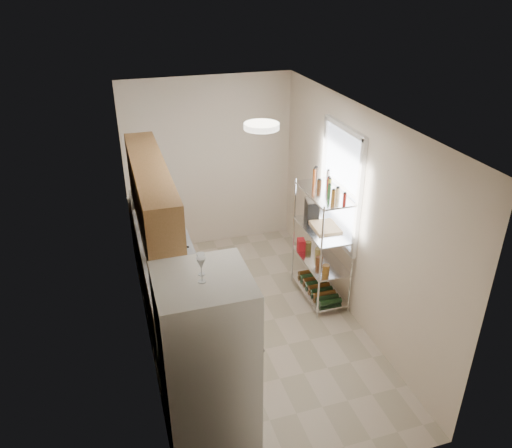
{
  "coord_description": "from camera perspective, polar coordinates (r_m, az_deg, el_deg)",
  "views": [
    {
      "loc": [
        -1.42,
        -4.7,
        3.9
      ],
      "look_at": [
        0.12,
        0.25,
        1.24
      ],
      "focal_mm": 35.0,
      "sensor_mm": 36.0,
      "label": 1
    }
  ],
  "objects": [
    {
      "name": "rice_cooker",
      "position": [
        5.86,
        -10.41,
        -2.92
      ],
      "size": [
        0.26,
        0.26,
        0.21
      ],
      "primitive_type": "cylinder",
      "color": "white",
      "rests_on": "counter_run"
    },
    {
      "name": "upper_cabinets",
      "position": [
        5.25,
        -11.82,
        3.11
      ],
      "size": [
        0.33,
        2.2,
        0.72
      ],
      "primitive_type": "cube",
      "color": "#B57D4D",
      "rests_on": "room"
    },
    {
      "name": "wine_glass_b",
      "position": [
        3.72,
        -6.26,
        -5.25
      ],
      "size": [
        0.07,
        0.07,
        0.21
      ],
      "primitive_type": null,
      "color": "silver",
      "rests_on": "refrigerator"
    },
    {
      "name": "wine_glass_a",
      "position": [
        3.81,
        -6.3,
        -4.6
      ],
      "size": [
        0.07,
        0.07,
        0.18
      ],
      "primitive_type": null,
      "color": "silver",
      "rests_on": "refrigerator"
    },
    {
      "name": "frying_pan_large",
      "position": [
        6.11,
        -10.28,
        -2.45
      ],
      "size": [
        0.33,
        0.33,
        0.04
      ],
      "primitive_type": "cylinder",
      "rotation": [
        0.0,
        0.0,
        -0.43
      ],
      "color": "black",
      "rests_on": "counter_run"
    },
    {
      "name": "range_hood",
      "position": [
        6.15,
        -11.81,
        2.49
      ],
      "size": [
        0.5,
        0.6,
        0.12
      ],
      "primitive_type": "cube",
      "color": "#B7BABC",
      "rests_on": "room"
    },
    {
      "name": "counter_run",
      "position": [
        6.21,
        -9.75,
        -7.0
      ],
      "size": [
        0.63,
        3.51,
        0.9
      ],
      "color": "#B57D4D",
      "rests_on": "ground"
    },
    {
      "name": "window",
      "position": [
        6.17,
        9.65,
        4.38
      ],
      "size": [
        0.06,
        1.0,
        1.46
      ],
      "primitive_type": "cube",
      "color": "white",
      "rests_on": "room"
    },
    {
      "name": "cutting_board",
      "position": [
        6.29,
        7.96,
        -0.33
      ],
      "size": [
        0.33,
        0.41,
        0.03
      ],
      "primitive_type": "cube",
      "rotation": [
        0.0,
        0.0,
        -0.06
      ],
      "color": "tan",
      "rests_on": "bakers_rack"
    },
    {
      "name": "bakers_rack",
      "position": [
        6.22,
        7.73,
        0.23
      ],
      "size": [
        0.45,
        0.9,
        1.73
      ],
      "color": "silver",
      "rests_on": "ground"
    },
    {
      "name": "room",
      "position": [
        5.56,
        -0.37,
        -0.72
      ],
      "size": [
        2.52,
        4.42,
        2.62
      ],
      "color": "#BCAC98",
      "rests_on": "ground"
    },
    {
      "name": "storage_bag",
      "position": [
        6.65,
        5.18,
        -2.33
      ],
      "size": [
        0.11,
        0.14,
        0.15
      ],
      "primitive_type": "cube",
      "rotation": [
        0.0,
        0.0,
        -0.17
      ],
      "color": "red",
      "rests_on": "bakers_rack"
    },
    {
      "name": "refrigerator",
      "position": [
        4.38,
        -5.57,
        -16.12
      ],
      "size": [
        0.75,
        0.75,
        1.81
      ],
      "primitive_type": "cube",
      "color": "silver",
      "rests_on": "ground"
    },
    {
      "name": "frying_pan_small",
      "position": [
        6.66,
        -10.59,
        0.09
      ],
      "size": [
        0.23,
        0.23,
        0.04
      ],
      "primitive_type": "cylinder",
      "rotation": [
        0.0,
        0.0,
        0.15
      ],
      "color": "black",
      "rests_on": "counter_run"
    },
    {
      "name": "ceiling_dome",
      "position": [
        4.81,
        0.64,
        11.13
      ],
      "size": [
        0.34,
        0.34,
        0.05
      ],
      "primitive_type": "cylinder",
      "color": "white",
      "rests_on": "room"
    },
    {
      "name": "espresso_machine",
      "position": [
        6.46,
        6.39,
        1.77
      ],
      "size": [
        0.2,
        0.25,
        0.27
      ],
      "primitive_type": "cube",
      "rotation": [
        0.0,
        0.0,
        -0.2
      ],
      "color": "black",
      "rests_on": "bakers_rack"
    }
  ]
}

